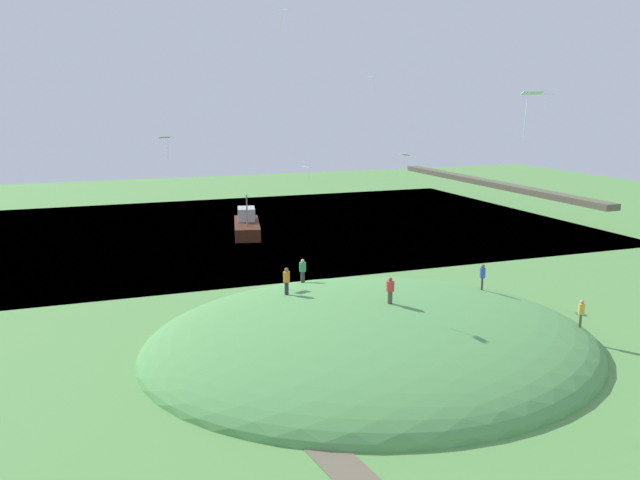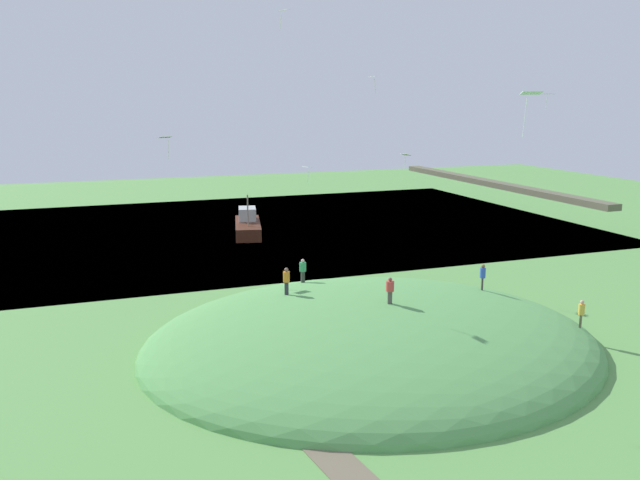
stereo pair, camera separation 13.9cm
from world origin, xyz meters
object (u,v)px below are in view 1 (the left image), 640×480
(person_with_child, at_px, (303,268))
(kite_2, at_px, (284,12))
(person_watching_kites, at_px, (287,278))
(kite_6, at_px, (372,78))
(kite_3, at_px, (165,138))
(boat_on_lake, at_px, (247,225))
(person_walking_path, at_px, (581,310))
(kite_0, at_px, (405,155))
(kite_8, at_px, (549,94))
(person_on_hilltop, at_px, (483,274))
(kite_7, at_px, (531,96))
(kite_1, at_px, (308,168))
(person_near_shore, at_px, (390,287))

(person_with_child, distance_m, kite_2, 17.72)
(person_watching_kites, relative_size, kite_6, 1.31)
(kite_3, bearing_deg, boat_on_lake, 150.14)
(boat_on_lake, height_order, person_walking_path, boat_on_lake)
(kite_0, height_order, kite_2, kite_2)
(person_with_child, height_order, person_watching_kites, person_watching_kites)
(person_walking_path, distance_m, kite_8, 20.14)
(person_with_child, relative_size, kite_8, 1.30)
(boat_on_lake, xyz_separation_m, kite_6, (19.62, 5.63, 15.02))
(kite_3, bearing_deg, person_walking_path, 46.53)
(person_on_hilltop, height_order, kite_7, kite_7)
(kite_3, distance_m, kite_8, 29.89)
(person_watching_kites, bearing_deg, person_on_hilltop, -150.43)
(person_walking_path, distance_m, kite_3, 30.92)
(boat_on_lake, relative_size, person_watching_kites, 5.22)
(kite_7, bearing_deg, boat_on_lake, -175.20)
(boat_on_lake, xyz_separation_m, kite_1, (30.81, -3.71, 9.26))
(kite_3, relative_size, kite_6, 1.30)
(boat_on_lake, relative_size, person_on_hilltop, 5.18)
(person_with_child, height_order, kite_2, kite_2)
(kite_7, bearing_deg, kite_6, 174.66)
(kite_0, distance_m, kite_2, 18.81)
(kite_0, xyz_separation_m, kite_3, (-4.00, -17.85, 1.43))
(person_watching_kites, distance_m, kite_2, 15.97)
(person_with_child, xyz_separation_m, kite_7, (15.80, 6.09, 11.68))
(kite_1, height_order, kite_6, kite_6)
(kite_3, relative_size, kite_7, 0.82)
(person_near_shore, height_order, kite_8, kite_8)
(person_with_child, relative_size, person_watching_kites, 0.95)
(kite_2, xyz_separation_m, kite_7, (9.26, 9.31, -4.47))
(kite_0, xyz_separation_m, kite_8, (2.60, 11.12, 4.65))
(kite_0, xyz_separation_m, kite_7, (19.57, -3.69, 4.39))
(person_near_shore, relative_size, kite_2, 1.42)
(boat_on_lake, bearing_deg, kite_2, -177.24)
(person_on_hilltop, relative_size, kite_3, 1.01)
(person_with_child, xyz_separation_m, kite_0, (-3.77, 9.79, 7.29))
(kite_8, bearing_deg, person_walking_path, -29.16)
(boat_on_lake, bearing_deg, person_watching_kites, -176.55)
(person_with_child, relative_size, kite_3, 0.96)
(person_on_hilltop, distance_m, kite_6, 18.32)
(kite_2, distance_m, kite_8, 25.68)
(kite_2, relative_size, kite_3, 0.64)
(person_walking_path, height_order, kite_0, kite_0)
(kite_2, distance_m, kite_3, 16.84)
(person_with_child, relative_size, person_on_hilltop, 0.95)
(kite_6, bearing_deg, person_with_child, -50.91)
(kite_3, bearing_deg, person_watching_kites, 26.45)
(person_with_child, height_order, person_on_hilltop, person_on_hilltop)
(person_watching_kites, relative_size, kite_2, 1.57)
(person_on_hilltop, bearing_deg, person_walking_path, -132.01)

